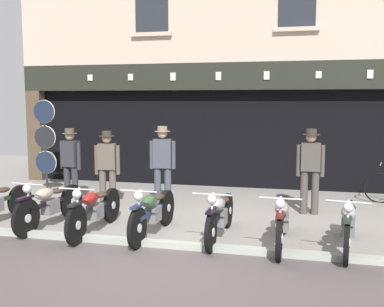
{
  "coord_description": "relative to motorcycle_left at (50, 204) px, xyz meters",
  "views": [
    {
      "loc": [
        2.03,
        -6.58,
        2.33
      ],
      "look_at": [
        -0.15,
        2.55,
        1.22
      ],
      "focal_mm": 42.1,
      "sensor_mm": 36.0,
      "label": 1
    }
  ],
  "objects": [
    {
      "name": "salesman_right",
      "position": [
        1.59,
        1.89,
        0.56
      ],
      "size": [
        0.56,
        0.34,
        1.78
      ],
      "rotation": [
        0.0,
        0.0,
        3.29
      ],
      "color": "#3D424C",
      "rests_on": "ground"
    },
    {
      "name": "shopkeeper_center",
      "position": [
        0.36,
        1.78,
        0.49
      ],
      "size": [
        0.55,
        0.34,
        1.67
      ],
      "rotation": [
        0.0,
        0.0,
        3.33
      ],
      "color": "brown",
      "rests_on": "ground"
    },
    {
      "name": "tyre_sign_pole",
      "position": [
        -1.92,
        3.05,
        0.93
      ],
      "size": [
        0.6,
        0.06,
        2.34
      ],
      "color": "#232328",
      "rests_on": "ground"
    },
    {
      "name": "advert_board_near",
      "position": [
        5.12,
        4.71,
        1.26
      ],
      "size": [
        0.77,
        0.03,
        1.09
      ],
      "color": "silver"
    },
    {
      "name": "ground",
      "position": [
        2.39,
        -1.67,
        -0.47
      ],
      "size": [
        23.35,
        22.0,
        0.18
      ],
      "color": "gray"
    },
    {
      "name": "motorcycle_left",
      "position": [
        0.0,
        0.0,
        0.0
      ],
      "size": [
        0.62,
        2.03,
        0.93
      ],
      "rotation": [
        0.0,
        0.0,
        3.06
      ],
      "color": "black",
      "rests_on": "ground"
    },
    {
      "name": "assistant_far_right",
      "position": [
        4.67,
        2.11,
        0.55
      ],
      "size": [
        0.56,
        0.35,
        1.76
      ],
      "rotation": [
        0.0,
        0.0,
        3.15
      ],
      "color": "#47423D",
      "rests_on": "ground"
    },
    {
      "name": "motorcycle_center",
      "position": [
        2.02,
        -0.08,
        -0.0
      ],
      "size": [
        0.62,
        2.06,
        0.92
      ],
      "rotation": [
        0.0,
        0.0,
        3.1
      ],
      "color": "black",
      "rests_on": "ground"
    },
    {
      "name": "motorcycle_center_left",
      "position": [
        0.96,
        -0.14,
        -0.0
      ],
      "size": [
        0.62,
        2.09,
        0.93
      ],
      "rotation": [
        0.0,
        0.0,
        3.15
      ],
      "color": "black",
      "rests_on": "ground"
    },
    {
      "name": "advert_board_far",
      "position": [
        6.1,
        4.71,
        1.36
      ],
      "size": [
        0.8,
        0.03,
        1.07
      ],
      "color": "silver"
    },
    {
      "name": "shop_facade",
      "position": [
        2.39,
        6.32,
        1.29
      ],
      "size": [
        11.65,
        4.42,
        6.39
      ],
      "color": "black",
      "rests_on": "ground"
    },
    {
      "name": "motorcycle_far_right",
      "position": [
        5.21,
        -0.08,
        -0.01
      ],
      "size": [
        0.62,
        2.03,
        0.91
      ],
      "rotation": [
        0.0,
        0.0,
        3.02
      ],
      "color": "black",
      "rests_on": "ground"
    },
    {
      "name": "salesman_left",
      "position": [
        -0.65,
        2.02,
        0.51
      ],
      "size": [
        0.55,
        0.35,
        1.69
      ],
      "rotation": [
        0.0,
        0.0,
        2.97
      ],
      "color": "#2D2D33",
      "rests_on": "ground"
    },
    {
      "name": "motorcycle_center_right",
      "position": [
        3.17,
        0.03,
        -0.01
      ],
      "size": [
        0.62,
        2.06,
        0.91
      ],
      "rotation": [
        0.0,
        0.0,
        3.11
      ],
      "color": "black",
      "rests_on": "ground"
    },
    {
      "name": "motorcycle_right",
      "position": [
        4.2,
        -0.11,
        -0.0
      ],
      "size": [
        0.62,
        2.08,
        0.93
      ],
      "rotation": [
        0.0,
        0.0,
        3.12
      ],
      "color": "black",
      "rests_on": "ground"
    }
  ]
}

